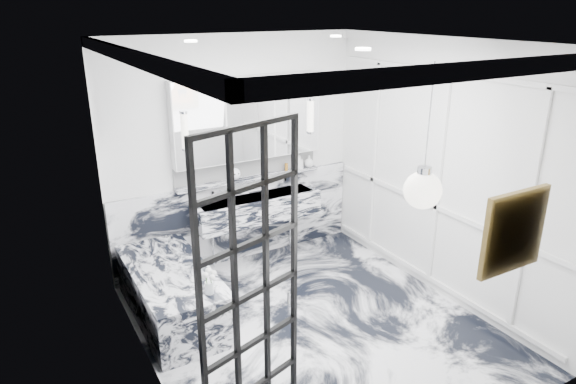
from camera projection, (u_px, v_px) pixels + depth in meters
floor at (313, 326)px, 5.24m from camera, size 3.60×3.60×0.00m
ceiling at (319, 42)px, 4.28m from camera, size 3.60×3.60×0.00m
wall_back at (236, 153)px, 6.23m from camera, size 3.60×0.00×3.60m
wall_front at (467, 284)px, 3.30m from camera, size 3.60×0.00×3.60m
wall_left at (144, 234)px, 4.01m from camera, size 0.00×3.60×3.60m
wall_right at (441, 172)px, 5.51m from camera, size 0.00×3.60×3.60m
marble_clad_back at (239, 220)px, 6.51m from camera, size 3.18×0.05×1.05m
marble_clad_left at (147, 241)px, 4.04m from camera, size 0.02×3.56×2.68m
panel_molding at (439, 181)px, 5.54m from camera, size 0.03×3.40×2.30m
soap_bottle_a at (298, 161)px, 6.61m from camera, size 0.10×0.10×0.22m
soap_bottle_b at (300, 162)px, 6.63m from camera, size 0.10×0.10×0.17m
soap_bottle_c at (309, 161)px, 6.70m from camera, size 0.15×0.15×0.15m
face_pot at (234, 174)px, 6.20m from camera, size 0.15×0.15×0.15m
amber_bottle at (286, 167)px, 6.55m from camera, size 0.04×0.04×0.10m
flower_vase at (209, 288)px, 4.78m from camera, size 0.08×0.08×0.12m
crittall_door at (251, 295)px, 3.56m from camera, size 0.85×0.30×2.39m
artwork at (514, 232)px, 3.45m from camera, size 0.48×0.05×0.48m
pendant_light at (423, 190)px, 3.56m from camera, size 0.27×0.27×0.27m
trough_sink at (257, 208)px, 6.33m from camera, size 1.60×0.45×0.30m
ledge at (250, 178)px, 6.35m from camera, size 1.90×0.14×0.04m
subway_tile at (248, 167)px, 6.35m from camera, size 1.90×0.03×0.23m
mirror_cabinet at (248, 118)px, 6.09m from camera, size 1.90×0.16×1.00m
sconce_left at (185, 131)px, 5.65m from camera, size 0.07×0.07×0.40m
sconce_right at (311, 116)px, 6.41m from camera, size 0.07×0.07×0.40m
bathtub at (172, 293)px, 5.33m from camera, size 0.75×1.65×0.55m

